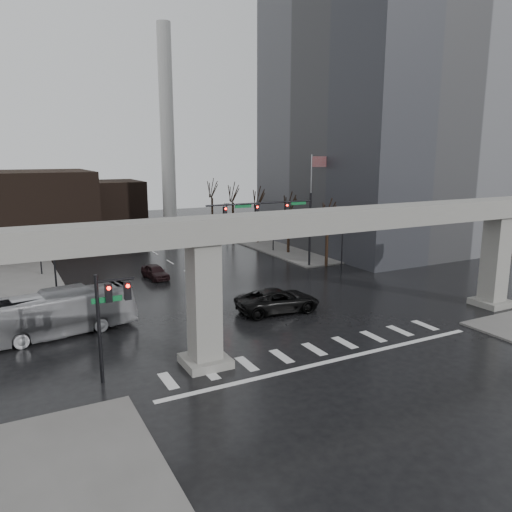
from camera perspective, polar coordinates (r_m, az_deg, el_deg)
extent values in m
plane|color=black|center=(33.12, 5.68, -9.97)|extent=(160.00, 160.00, 0.00)
cube|color=slate|center=(76.15, 7.18, 2.49)|extent=(28.00, 36.00, 0.15)
cube|color=gray|center=(31.07, 5.98, 3.87)|extent=(48.00, 2.20, 1.40)
cube|color=gray|center=(28.82, -5.94, -5.62)|extent=(1.60, 1.60, 7.30)
cube|color=gray|center=(44.27, 25.65, -0.59)|extent=(1.60, 1.60, 7.30)
cube|color=gray|center=(30.01, -5.80, -11.83)|extent=(2.60, 2.60, 0.50)
cube|color=gray|center=(45.06, 25.27, -4.82)|extent=(2.60, 2.60, 0.50)
cube|color=#5D5D62|center=(69.08, 14.09, 18.72)|extent=(22.00, 26.00, 42.00)
cube|color=black|center=(68.05, -25.02, 4.56)|extent=(16.00, 14.00, 10.00)
cube|color=black|center=(79.48, -16.69, 5.33)|extent=(10.00, 10.00, 8.00)
cylinder|color=silver|center=(75.28, -10.12, 13.69)|extent=(2.00, 2.00, 30.00)
cylinder|color=gray|center=(76.12, -9.73, 2.80)|extent=(3.60, 3.60, 1.20)
cylinder|color=black|center=(54.15, 6.18, 2.95)|extent=(0.24, 0.24, 8.00)
cylinder|color=black|center=(50.67, 0.58, 6.06)|extent=(12.00, 0.18, 0.18)
cube|color=black|center=(52.22, 3.49, 5.50)|extent=(0.35, 0.30, 1.00)
cube|color=black|center=(50.50, 0.07, 5.30)|extent=(0.35, 0.30, 1.00)
cube|color=black|center=(48.98, -3.57, 5.08)|extent=(0.35, 0.30, 1.00)
sphere|color=#FF0C05|center=(52.03, 3.60, 5.80)|extent=(0.20, 0.20, 0.20)
cube|color=#0E632F|center=(52.96, 4.89, 6.05)|extent=(1.80, 0.05, 0.35)
cube|color=#0E632F|center=(49.78, -1.46, 5.73)|extent=(1.80, 0.05, 0.35)
cylinder|color=black|center=(28.01, -17.49, -8.04)|extent=(0.20, 0.20, 6.00)
cylinder|color=black|center=(27.44, -15.77, -2.67)|extent=(2.00, 0.14, 0.14)
cube|color=black|center=(27.53, -16.51, -4.07)|extent=(0.35, 0.30, 1.00)
cube|color=black|center=(27.73, -14.48, -3.84)|extent=(0.35, 0.30, 1.00)
cube|color=#0E632F|center=(27.61, -16.67, -4.79)|extent=(1.60, 0.05, 0.30)
cylinder|color=silver|center=(57.74, 6.27, 5.50)|extent=(0.12, 0.12, 12.00)
cube|color=red|center=(57.98, 7.22, 10.65)|extent=(2.00, 0.03, 1.20)
cylinder|color=black|center=(50.99, 9.79, 0.47)|extent=(0.14, 0.14, 4.80)
cube|color=black|center=(50.59, 9.88, 3.09)|extent=(0.90, 0.06, 0.06)
sphere|color=silver|center=(50.29, 9.48, 3.28)|extent=(0.32, 0.32, 0.32)
sphere|color=silver|center=(50.84, 10.29, 3.34)|extent=(0.32, 0.32, 0.32)
cylinder|color=black|center=(62.49, 1.98, 2.71)|extent=(0.14, 0.14, 4.80)
cube|color=black|center=(62.16, 2.00, 4.84)|extent=(0.90, 0.06, 0.06)
sphere|color=silver|center=(61.92, 1.64, 5.01)|extent=(0.32, 0.32, 0.32)
sphere|color=silver|center=(62.36, 2.36, 5.05)|extent=(0.32, 0.32, 0.32)
cylinder|color=black|center=(74.84, -3.34, 4.20)|extent=(0.14, 0.14, 4.80)
cube|color=black|center=(74.57, -3.36, 5.99)|extent=(0.90, 0.06, 0.06)
sphere|color=silver|center=(74.37, -3.68, 6.12)|extent=(0.32, 0.32, 0.32)
sphere|color=silver|center=(74.74, -3.05, 6.16)|extent=(0.32, 0.32, 0.32)
cylinder|color=black|center=(40.96, -21.87, -2.99)|extent=(0.14, 0.14, 4.80)
cube|color=black|center=(40.46, -22.12, 0.23)|extent=(0.90, 0.06, 0.06)
sphere|color=silver|center=(40.38, -22.77, 0.45)|extent=(0.32, 0.32, 0.32)
sphere|color=silver|center=(40.46, -21.51, 0.57)|extent=(0.32, 0.32, 0.32)
cylinder|color=black|center=(54.61, -23.46, 0.41)|extent=(0.14, 0.14, 4.80)
cube|color=black|center=(54.23, -23.67, 2.84)|extent=(0.90, 0.06, 0.06)
sphere|color=silver|center=(54.18, -24.16, 3.01)|extent=(0.32, 0.32, 0.32)
sphere|color=silver|center=(54.24, -23.21, 3.10)|extent=(0.32, 0.32, 0.32)
cylinder|color=black|center=(68.40, -24.42, 2.44)|extent=(0.14, 0.14, 4.80)
cube|color=black|center=(68.10, -24.59, 4.39)|extent=(0.90, 0.06, 0.06)
sphere|color=silver|center=(68.06, -24.98, 4.53)|extent=(0.32, 0.32, 0.32)
sphere|color=silver|center=(68.11, -24.22, 4.59)|extent=(0.32, 0.32, 0.32)
cylinder|color=black|center=(54.75, 8.08, 1.17)|extent=(0.34, 0.34, 4.55)
cylinder|color=black|center=(54.20, 8.20, 5.06)|extent=(0.12, 1.52, 2.98)
cylinder|color=black|center=(54.72, 8.46, 4.86)|extent=(0.83, 1.14, 2.51)
cylinder|color=black|center=(61.30, 3.72, 2.44)|extent=(0.34, 0.34, 4.66)
cylinder|color=black|center=(60.80, 3.77, 6.00)|extent=(0.12, 1.55, 3.05)
cylinder|color=black|center=(61.30, 4.05, 5.82)|extent=(0.85, 1.16, 2.57)
cylinder|color=black|center=(68.17, 0.22, 3.45)|extent=(0.34, 0.34, 4.76)
cylinder|color=black|center=(67.71, 0.22, 6.73)|extent=(0.12, 1.59, 3.11)
cylinder|color=black|center=(68.19, 0.49, 6.56)|extent=(0.86, 1.18, 2.62)
cylinder|color=black|center=(75.25, -2.65, 4.27)|extent=(0.34, 0.34, 4.87)
cylinder|color=black|center=(74.84, -2.67, 7.30)|extent=(0.12, 1.62, 3.18)
cylinder|color=black|center=(75.30, -2.41, 7.14)|extent=(0.88, 1.20, 2.68)
cylinder|color=black|center=(82.51, -5.01, 4.93)|extent=(0.34, 0.34, 4.97)
cylinder|color=black|center=(82.13, -5.07, 7.76)|extent=(0.12, 1.65, 3.25)
cylinder|color=black|center=(82.57, -4.81, 7.61)|extent=(0.89, 1.23, 2.74)
imported|color=black|center=(39.03, 2.53, -5.09)|extent=(6.84, 3.56, 1.84)
imported|color=#9C9CA0|center=(36.44, -22.41, -6.18)|extent=(11.49, 4.26, 3.13)
imported|color=black|center=(50.08, -11.44, -1.78)|extent=(2.14, 4.29, 1.40)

